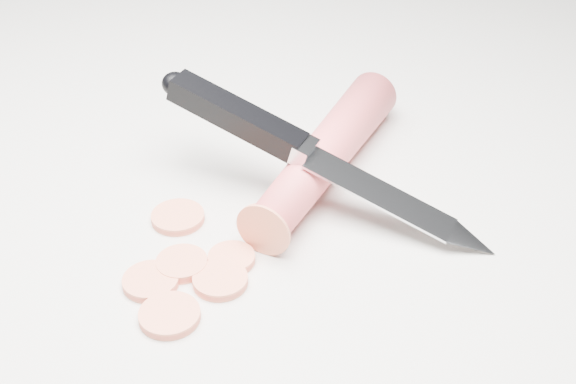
# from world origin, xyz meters

# --- Properties ---
(ground) EXTENTS (2.40, 2.40, 0.00)m
(ground) POSITION_xyz_m (0.00, 0.00, 0.00)
(ground) COLOR beige
(ground) RESTS_ON ground
(carrot) EXTENTS (0.09, 0.20, 0.03)m
(carrot) POSITION_xyz_m (0.05, 0.07, 0.02)
(carrot) COLOR #E5474E
(carrot) RESTS_ON ground
(carrot_slice_0) EXTENTS (0.04, 0.04, 0.01)m
(carrot_slice_0) POSITION_xyz_m (-0.02, -0.10, 0.00)
(carrot_slice_0) COLOR #ED7451
(carrot_slice_0) RESTS_ON ground
(carrot_slice_1) EXTENTS (0.04, 0.04, 0.01)m
(carrot_slice_1) POSITION_xyz_m (-0.04, -0.07, 0.00)
(carrot_slice_1) COLOR #ED7451
(carrot_slice_1) RESTS_ON ground
(carrot_slice_2) EXTENTS (0.04, 0.04, 0.01)m
(carrot_slice_2) POSITION_xyz_m (-0.04, -0.00, 0.00)
(carrot_slice_2) COLOR #ED7451
(carrot_slice_2) RESTS_ON ground
(carrot_slice_3) EXTENTS (0.03, 0.03, 0.01)m
(carrot_slice_3) POSITION_xyz_m (0.00, -0.04, 0.00)
(carrot_slice_3) COLOR #ED7451
(carrot_slice_3) RESTS_ON ground
(carrot_slice_4) EXTENTS (0.03, 0.03, 0.01)m
(carrot_slice_4) POSITION_xyz_m (0.01, 0.00, 0.00)
(carrot_slice_4) COLOR #ED7451
(carrot_slice_4) RESTS_ON ground
(carrot_slice_5) EXTENTS (0.04, 0.04, 0.01)m
(carrot_slice_5) POSITION_xyz_m (0.00, -0.06, 0.00)
(carrot_slice_5) COLOR #ED7451
(carrot_slice_5) RESTS_ON ground
(carrot_slice_6) EXTENTS (0.03, 0.03, 0.01)m
(carrot_slice_6) POSITION_xyz_m (-0.03, -0.05, 0.00)
(carrot_slice_6) COLOR #ED7451
(carrot_slice_6) RESTS_ON ground
(kitchen_knife) EXTENTS (0.26, 0.10, 0.08)m
(kitchen_knife) POSITION_xyz_m (0.05, 0.03, 0.04)
(kitchen_knife) COLOR #B8BABF
(kitchen_knife) RESTS_ON ground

